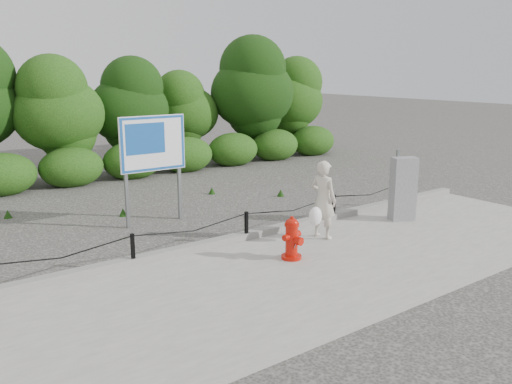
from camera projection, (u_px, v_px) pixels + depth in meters
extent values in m
plane|color=#2D2B28|center=(247.00, 243.00, 11.20)|extent=(90.00, 90.00, 0.00)
cube|color=gray|center=(312.00, 270.00, 9.63)|extent=(14.00, 4.00, 0.08)
cube|color=slate|center=(245.00, 236.00, 11.21)|extent=(14.00, 0.22, 0.14)
cube|color=black|center=(133.00, 250.00, 9.66)|extent=(0.06, 0.06, 0.60)
cube|color=black|center=(246.00, 226.00, 11.12)|extent=(0.06, 0.06, 0.60)
cube|color=black|center=(334.00, 207.00, 12.57)|extent=(0.06, 0.06, 0.60)
cube|color=black|center=(403.00, 193.00, 14.03)|extent=(0.06, 0.06, 0.60)
cylinder|color=black|center=(61.00, 252.00, 8.88)|extent=(2.50, 0.02, 0.02)
cylinder|color=black|center=(193.00, 226.00, 10.34)|extent=(2.50, 0.02, 0.02)
cylinder|color=black|center=(293.00, 206.00, 11.79)|extent=(2.50, 0.02, 0.02)
cylinder|color=black|center=(371.00, 191.00, 13.25)|extent=(2.50, 0.02, 0.02)
cylinder|color=black|center=(62.00, 151.00, 17.12)|extent=(0.18, 0.18, 1.92)
ellipsoid|color=#1F4810|center=(59.00, 108.00, 16.81)|extent=(2.84, 2.46, 3.07)
cylinder|color=black|center=(131.00, 143.00, 18.88)|extent=(0.18, 0.18, 1.91)
ellipsoid|color=#1F4810|center=(129.00, 104.00, 18.58)|extent=(2.83, 2.45, 3.06)
cylinder|color=black|center=(188.00, 140.00, 20.68)|extent=(0.18, 0.18, 1.68)
ellipsoid|color=#1F4810|center=(187.00, 109.00, 20.41)|extent=(2.48, 2.15, 2.68)
cylinder|color=black|center=(253.00, 129.00, 21.44)|extent=(0.18, 0.18, 2.31)
ellipsoid|color=#1F4810|center=(253.00, 87.00, 21.07)|extent=(3.43, 2.96, 3.70)
cylinder|color=black|center=(290.00, 129.00, 23.13)|extent=(0.18, 0.18, 1.94)
ellipsoid|color=#1F4810|center=(291.00, 96.00, 22.82)|extent=(2.88, 2.49, 3.11)
cylinder|color=#B51106|center=(291.00, 257.00, 10.09)|extent=(0.43, 0.43, 0.06)
cylinder|color=#B51106|center=(292.00, 241.00, 10.02)|extent=(0.26, 0.26, 0.57)
cylinder|color=#B51106|center=(292.00, 225.00, 9.95)|extent=(0.31, 0.31, 0.05)
ellipsoid|color=#B51106|center=(292.00, 223.00, 9.94)|extent=(0.28, 0.28, 0.18)
cylinder|color=#B51106|center=(292.00, 218.00, 9.92)|extent=(0.07, 0.07, 0.05)
cylinder|color=#B51106|center=(286.00, 238.00, 9.88)|extent=(0.12, 0.13, 0.12)
cylinder|color=#B51106|center=(297.00, 234.00, 10.10)|extent=(0.12, 0.13, 0.12)
cylinder|color=#B51106|center=(299.00, 241.00, 9.89)|extent=(0.18, 0.15, 0.16)
cylinder|color=slate|center=(295.00, 246.00, 9.90)|extent=(0.01, 0.06, 0.12)
imported|color=beige|center=(323.00, 200.00, 11.15)|extent=(0.51, 0.67, 1.63)
ellipsoid|color=white|center=(315.00, 216.00, 10.89)|extent=(0.29, 0.23, 0.39)
cube|color=gray|center=(403.00, 189.00, 12.48)|extent=(0.64, 0.52, 1.47)
cube|color=slate|center=(396.00, 184.00, 12.62)|extent=(0.08, 0.08, 1.62)
cube|color=slate|center=(126.00, 174.00, 11.99)|extent=(0.07, 0.07, 2.51)
cube|color=slate|center=(179.00, 167.00, 12.73)|extent=(0.07, 0.07, 2.51)
cube|color=white|center=(153.00, 143.00, 12.18)|extent=(1.57, 0.09, 1.25)
cube|color=#1650A1|center=(153.00, 144.00, 12.16)|extent=(1.54, 0.04, 1.22)
cube|color=#1650A1|center=(145.00, 139.00, 12.02)|extent=(0.94, 0.03, 0.69)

